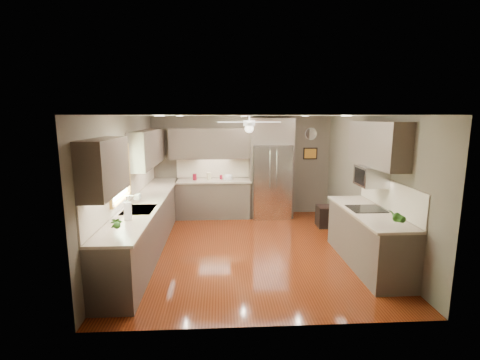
{
  "coord_description": "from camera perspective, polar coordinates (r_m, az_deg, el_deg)",
  "views": [
    {
      "loc": [
        -0.54,
        -6.26,
        2.49
      ],
      "look_at": [
        -0.16,
        0.6,
        1.22
      ],
      "focal_mm": 26.0,
      "sensor_mm": 36.0,
      "label": 1
    }
  ],
  "objects": [
    {
      "name": "recessed_lights",
      "position": [
        6.68,
        1.11,
        10.48
      ],
      "size": [
        2.84,
        3.14,
        0.01
      ],
      "color": "white",
      "rests_on": "ceiling"
    },
    {
      "name": "stool",
      "position": [
        8.21,
        14.06,
        -5.79
      ],
      "size": [
        0.46,
        0.46,
        0.5
      ],
      "color": "black",
      "rests_on": "ground"
    },
    {
      "name": "wall_front",
      "position": [
        3.99,
        4.77,
        -7.65
      ],
      "size": [
        4.5,
        0.0,
        4.5
      ],
      "primitive_type": "plane",
      "rotation": [
        -1.57,
        0.0,
        0.0
      ],
      "color": "brown",
      "rests_on": "ground"
    },
    {
      "name": "canister_d",
      "position": [
        8.63,
        -3.12,
        0.48
      ],
      "size": [
        0.08,
        0.08,
        0.11
      ],
      "primitive_type": "cylinder",
      "rotation": [
        0.0,
        0.0,
        0.16
      ],
      "color": "maroon",
      "rests_on": "back_run"
    },
    {
      "name": "canister_c",
      "position": [
        8.61,
        -5.13,
        0.63
      ],
      "size": [
        0.14,
        0.14,
        0.19
      ],
      "primitive_type": "cylinder",
      "rotation": [
        0.0,
        0.0,
        -0.28
      ],
      "color": "beige",
      "rests_on": "back_run"
    },
    {
      "name": "canister_a",
      "position": [
        8.59,
        -7.45,
        0.49
      ],
      "size": [
        0.11,
        0.11,
        0.16
      ],
      "primitive_type": "cylinder",
      "rotation": [
        0.0,
        0.0,
        -0.1
      ],
      "color": "maroon",
      "rests_on": "back_run"
    },
    {
      "name": "potted_plant_right",
      "position": [
        5.38,
        24.21,
        -5.5
      ],
      "size": [
        0.2,
        0.18,
        0.31
      ],
      "primitive_type": "imported",
      "rotation": [
        0.0,
        0.0,
        0.29
      ],
      "color": "#2C621C",
      "rests_on": "right_run"
    },
    {
      "name": "wall_back",
      "position": [
        8.86,
        0.32,
        2.39
      ],
      "size": [
        4.5,
        0.0,
        4.5
      ],
      "primitive_type": "plane",
      "rotation": [
        1.57,
        0.0,
        0.0
      ],
      "color": "brown",
      "rests_on": "ground"
    },
    {
      "name": "wall_clock",
      "position": [
        9.05,
        11.57,
        7.44
      ],
      "size": [
        0.3,
        0.03,
        0.3
      ],
      "color": "white",
      "rests_on": "wall_back"
    },
    {
      "name": "wall_left",
      "position": [
        6.6,
        -18.15,
        -0.9
      ],
      "size": [
        0.0,
        5.0,
        5.0
      ],
      "primitive_type": "plane",
      "rotation": [
        1.57,
        0.0,
        1.57
      ],
      "color": "brown",
      "rests_on": "ground"
    },
    {
      "name": "soap_bottle",
      "position": [
        6.63,
        -16.45,
        -2.58
      ],
      "size": [
        0.1,
        0.1,
        0.21
      ],
      "primitive_type": "imported",
      "rotation": [
        0.0,
        0.0,
        -0.04
      ],
      "color": "white",
      "rests_on": "left_run"
    },
    {
      "name": "floor",
      "position": [
        6.76,
        1.64,
        -11.19
      ],
      "size": [
        5.0,
        5.0,
        0.0
      ],
      "primitive_type": "plane",
      "color": "#4A1909",
      "rests_on": "ground"
    },
    {
      "name": "window",
      "position": [
        6.07,
        -19.23,
        0.96
      ],
      "size": [
        0.05,
        1.12,
        0.92
      ],
      "color": "#BFF2B2",
      "rests_on": "wall_left"
    },
    {
      "name": "ceiling",
      "position": [
        6.28,
        1.76,
        10.53
      ],
      "size": [
        5.0,
        5.0,
        0.0
      ],
      "primitive_type": "plane",
      "rotation": [
        3.14,
        0.0,
        0.0
      ],
      "color": "white",
      "rests_on": "ground"
    },
    {
      "name": "refrigerator",
      "position": [
        8.61,
        5.12,
        1.69
      ],
      "size": [
        1.06,
        0.75,
        2.45
      ],
      "color": "silver",
      "rests_on": "ground"
    },
    {
      "name": "potted_plant_left",
      "position": [
        4.9,
        -19.8,
        -6.76
      ],
      "size": [
        0.18,
        0.15,
        0.3
      ],
      "primitive_type": "imported",
      "rotation": [
        0.0,
        0.0,
        0.29
      ],
      "color": "#2C621C",
      "rests_on": "left_run"
    },
    {
      "name": "paper_towel",
      "position": [
        5.52,
        -17.93,
        -4.86
      ],
      "size": [
        0.12,
        0.12,
        0.29
      ],
      "color": "white",
      "rests_on": "left_run"
    },
    {
      "name": "back_run",
      "position": [
        8.7,
        -4.34,
        -2.93
      ],
      "size": [
        1.85,
        0.65,
        1.45
      ],
      "color": "#4C4037",
      "rests_on": "ground"
    },
    {
      "name": "right_run",
      "position": [
        6.32,
        20.25,
        -8.73
      ],
      "size": [
        0.7,
        2.2,
        1.45
      ],
      "color": "#4C4037",
      "rests_on": "ground"
    },
    {
      "name": "framed_print",
      "position": [
        9.08,
        11.46,
        4.28
      ],
      "size": [
        0.36,
        0.03,
        0.3
      ],
      "color": "black",
      "rests_on": "wall_back"
    },
    {
      "name": "uppers",
      "position": [
        7.0,
        -4.86,
        5.34
      ],
      "size": [
        4.5,
        4.7,
        0.95
      ],
      "color": "#4C4037",
      "rests_on": "wall_left"
    },
    {
      "name": "wall_right",
      "position": [
        6.96,
        20.48,
        -0.48
      ],
      "size": [
        0.0,
        5.0,
        5.0
      ],
      "primitive_type": "plane",
      "rotation": [
        1.57,
        0.0,
        -1.57
      ],
      "color": "brown",
      "rests_on": "ground"
    },
    {
      "name": "ceiling_fan",
      "position": [
        6.58,
        1.52,
        9.07
      ],
      "size": [
        1.18,
        1.18,
        0.32
      ],
      "color": "white",
      "rests_on": "ceiling"
    },
    {
      "name": "microwave",
      "position": [
        6.34,
        20.72,
        0.6
      ],
      "size": [
        0.43,
        0.55,
        0.34
      ],
      "color": "silver",
      "rests_on": "wall_right"
    },
    {
      "name": "left_run",
      "position": [
        6.86,
        -15.06,
        -6.92
      ],
      "size": [
        0.65,
        4.7,
        1.45
      ],
      "color": "#4C4037",
      "rests_on": "ground"
    },
    {
      "name": "bowl",
      "position": [
        8.59,
        -1.91,
        0.23
      ],
      "size": [
        0.27,
        0.27,
        0.06
      ],
      "primitive_type": "imported",
      "rotation": [
        0.0,
        0.0,
        0.23
      ],
      "color": "beige",
      "rests_on": "back_run"
    },
    {
      "name": "sink",
      "position": [
        6.13,
        -16.27,
        -4.94
      ],
      "size": [
        0.5,
        0.7,
        0.32
      ],
      "color": "silver",
      "rests_on": "left_run"
    }
  ]
}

